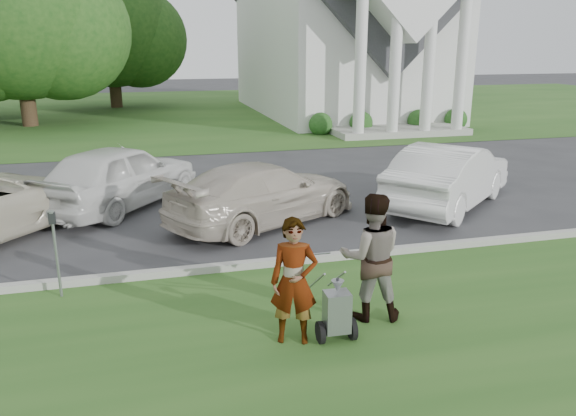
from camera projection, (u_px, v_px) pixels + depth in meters
name	position (u px, v px, depth m)	size (l,w,h in m)	color
ground	(298.00, 276.00, 10.16)	(120.00, 120.00, 0.00)	#333335
grass_strip	(360.00, 363.00, 7.37)	(80.00, 7.00, 0.01)	#264F1B
church_lawn	(182.00, 111.00, 35.22)	(80.00, 30.00, 0.01)	#264F1B
curb	(290.00, 261.00, 10.65)	(80.00, 0.18, 0.15)	#9E9E93
church	(341.00, 9.00, 32.13)	(9.19, 19.00, 24.10)	white
tree_left	(17.00, 21.00, 27.17)	(10.63, 8.40, 9.71)	#332316
tree_back	(110.00, 32.00, 35.68)	(9.61, 7.60, 8.89)	#332316
striping_cart	(337.00, 313.00, 7.83)	(0.55, 1.08, 1.00)	black
person_left	(294.00, 282.00, 7.68)	(0.65, 0.43, 1.80)	#999999
person_right	(371.00, 258.00, 8.35)	(0.95, 0.74, 1.96)	#999999
parking_meter_near	(55.00, 244.00, 9.04)	(0.11, 0.10, 1.49)	gray
car_b	(119.00, 176.00, 14.21)	(1.95, 4.86, 1.65)	silver
car_c	(263.00, 193.00, 13.02)	(1.98, 4.87, 1.41)	beige
car_d	(449.00, 176.00, 14.30)	(1.71, 4.90, 1.61)	silver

